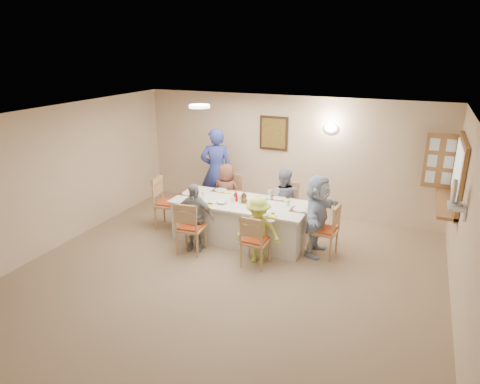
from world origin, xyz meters
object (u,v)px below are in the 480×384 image
at_px(desk_fan, 456,196).
at_px(diner_front_right, 258,230).
at_px(dining_table, 241,221).
at_px(chair_back_right, 285,207).
at_px(chair_back_left, 229,198).
at_px(diner_back_left, 226,194).
at_px(chair_left_end, 169,203).
at_px(diner_right_end, 317,215).
at_px(caregiver, 216,171).
at_px(diner_front_left, 194,217).
at_px(serving_hatch, 459,174).
at_px(diner_back_right, 283,201).
at_px(chair_right_end, 324,229).
at_px(condiment_ketchup, 236,196).
at_px(chair_front_left, 191,226).
at_px(chair_front_right, 255,240).

relative_size(desk_fan, diner_front_right, 0.26).
distance_m(dining_table, chair_back_right, 1.00).
bearing_deg(desk_fan, chair_back_left, 160.26).
distance_m(diner_back_left, diner_front_right, 1.81).
xyz_separation_m(desk_fan, chair_left_end, (-4.96, 0.64, -1.04)).
relative_size(chair_back_right, diner_right_end, 0.66).
bearing_deg(caregiver, chair_left_end, 42.62).
bearing_deg(diner_front_left, diner_front_right, -7.89).
height_order(serving_hatch, diner_front_left, serving_hatch).
xyz_separation_m(chair_back_left, diner_back_left, (0.00, -0.12, 0.13)).
bearing_deg(diner_back_right, chair_right_end, 137.46).
xyz_separation_m(serving_hatch, chair_back_left, (-4.12, 0.09, -1.02)).
xyz_separation_m(chair_back_right, diner_back_right, (0.00, -0.12, 0.17)).
relative_size(desk_fan, chair_left_end, 0.29).
bearing_deg(desk_fan, condiment_ketchup, 169.93).
bearing_deg(condiment_ketchup, serving_hatch, 11.42).
height_order(chair_back_left, diner_back_left, diner_back_left).
height_order(diner_front_right, condiment_ketchup, diner_front_right).
relative_size(chair_front_left, chair_left_end, 0.94).
bearing_deg(diner_front_right, diner_back_right, 83.15).
bearing_deg(chair_front_left, desk_fan, 177.02).
xyz_separation_m(desk_fan, chair_back_right, (-2.81, 1.44, -1.08)).
bearing_deg(chair_front_right, chair_back_left, -51.85).
relative_size(chair_back_right, caregiver, 0.51).
relative_size(chair_front_left, diner_front_left, 0.79).
xyz_separation_m(dining_table, diner_back_left, (-0.60, 0.68, 0.24)).
xyz_separation_m(chair_back_right, diner_right_end, (0.82, -0.80, 0.25)).
bearing_deg(chair_back_right, chair_right_end, -34.14).
distance_m(serving_hatch, desk_fan, 1.36).
bearing_deg(diner_right_end, chair_right_end, -86.26).
bearing_deg(chair_right_end, diner_front_left, -67.15).
bearing_deg(chair_front_left, dining_table, -132.16).
distance_m(dining_table, diner_front_right, 0.93).
relative_size(diner_back_left, diner_back_right, 0.97).
bearing_deg(diner_back_right, chair_back_left, -12.65).
bearing_deg(condiment_ketchup, chair_left_end, 179.33).
distance_m(chair_front_left, caregiver, 2.05).
distance_m(serving_hatch, condiment_ketchup, 3.74).
distance_m(dining_table, diner_right_end, 1.46).
distance_m(chair_left_end, caregiver, 1.32).
xyz_separation_m(chair_back_left, chair_back_right, (1.20, 0.00, -0.01)).
distance_m(chair_back_right, condiment_ketchup, 1.14).
bearing_deg(serving_hatch, chair_right_end, -160.13).
bearing_deg(chair_front_right, serving_hatch, -151.34).
distance_m(chair_back_left, diner_front_left, 1.49).
xyz_separation_m(dining_table, chair_back_right, (0.60, 0.80, 0.09)).
xyz_separation_m(serving_hatch, desk_fan, (-0.11, -1.35, 0.05)).
distance_m(chair_left_end, diner_back_left, 1.17).
bearing_deg(chair_front_left, diner_front_left, -95.29).
xyz_separation_m(chair_front_left, diner_back_right, (1.20, 1.48, 0.15)).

